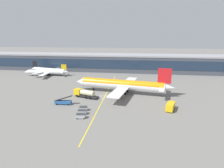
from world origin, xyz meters
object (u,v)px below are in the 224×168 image
object	(u,v)px
fuel_tanker	(84,93)
baggage_cart_1	(82,112)
belt_loader	(63,102)
commuter_jet_near	(49,70)
baggage_cart_2	(83,108)
commuter_jet_far	(46,72)
main_airliner	(122,85)
baggage_cart_0	(81,116)
lavatory_truck	(170,106)

from	to	relation	value
fuel_tanker	baggage_cart_1	distance (m)	17.77
belt_loader	commuter_jet_near	world-z (taller)	commuter_jet_near
baggage_cart_2	commuter_jet_far	xyz separation A→B (m)	(-40.58, 53.28, 1.75)
baggage_cart_1	baggage_cart_2	size ratio (longest dim) A/B	1.00
fuel_tanker	belt_loader	world-z (taller)	belt_loader
main_airliner	commuter_jet_far	world-z (taller)	main_airliner
belt_loader	baggage_cart_0	world-z (taller)	belt_loader
baggage_cart_0	commuter_jet_near	world-z (taller)	commuter_jet_near
lavatory_truck	baggage_cart_2	bearing A→B (deg)	-170.64
commuter_jet_far	commuter_jet_near	size ratio (longest dim) A/B	0.95
belt_loader	fuel_tanker	bearing A→B (deg)	59.88
main_airliner	baggage_cart_2	size ratio (longest dim) A/B	15.71
baggage_cart_0	commuter_jet_far	xyz separation A→B (m)	(-41.64, 59.59, 1.75)
commuter_jet_far	commuter_jet_near	bearing A→B (deg)	96.22
lavatory_truck	baggage_cart_1	size ratio (longest dim) A/B	2.17
main_airliner	commuter_jet_near	xyz separation A→B (m)	(-52.10, 35.25, -0.98)
main_airliner	fuel_tanker	bearing A→B (deg)	-150.36
main_airliner	fuel_tanker	xyz separation A→B (m)	(-14.80, -8.42, -2.11)
main_airliner	baggage_cart_2	bearing A→B (deg)	-116.14
commuter_jet_near	baggage_cart_1	bearing A→B (deg)	-55.66
baggage_cart_0	baggage_cart_1	size ratio (longest dim) A/B	1.00
main_airliner	commuter_jet_near	world-z (taller)	main_airliner
belt_loader	baggage_cart_2	xyz separation A→B (m)	(9.18, -4.73, -0.21)
fuel_tanker	main_airliner	bearing A→B (deg)	29.64
lavatory_truck	baggage_cart_0	world-z (taller)	lavatory_truck
baggage_cart_0	baggage_cart_1	distance (m)	3.20
fuel_tanker	commuter_jet_near	xyz separation A→B (m)	(-37.30, 43.67, 1.13)
commuter_jet_far	commuter_jet_near	distance (m)	4.49
lavatory_truck	baggage_cart_1	world-z (taller)	lavatory_truck
commuter_jet_near	belt_loader	bearing A→B (deg)	-58.97
baggage_cart_2	commuter_jet_near	bearing A→B (deg)	125.42
lavatory_truck	baggage_cart_2	distance (m)	29.85
baggage_cart_1	baggage_cart_2	world-z (taller)	same
lavatory_truck	commuter_jet_far	xyz separation A→B (m)	(-70.03, 48.43, 1.11)
baggage_cart_1	fuel_tanker	bearing A→B (deg)	104.01
fuel_tanker	belt_loader	xyz separation A→B (m)	(-5.41, -9.33, -0.76)
fuel_tanker	commuter_jet_near	world-z (taller)	commuter_jet_near
main_airliner	commuter_jet_far	xyz separation A→B (m)	(-51.61, 30.80, -1.32)
baggage_cart_2	commuter_jet_near	size ratio (longest dim) A/B	0.09
main_airliner	fuel_tanker	size ratio (longest dim) A/B	4.08
commuter_jet_far	commuter_jet_near	world-z (taller)	commuter_jet_near
baggage_cart_1	commuter_jet_far	size ratio (longest dim) A/B	0.10
commuter_jet_near	commuter_jet_far	bearing A→B (deg)	-83.78
main_airliner	belt_loader	distance (m)	27.05
baggage_cart_0	baggage_cart_1	xyz separation A→B (m)	(-0.53, 3.16, 0.00)
belt_loader	baggage_cart_0	xyz separation A→B (m)	(10.24, -11.04, -0.21)
belt_loader	commuter_jet_far	world-z (taller)	commuter_jet_far
belt_loader	main_airliner	bearing A→B (deg)	41.29
baggage_cart_0	baggage_cart_1	bearing A→B (deg)	99.55
fuel_tanker	baggage_cart_2	distance (m)	14.59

